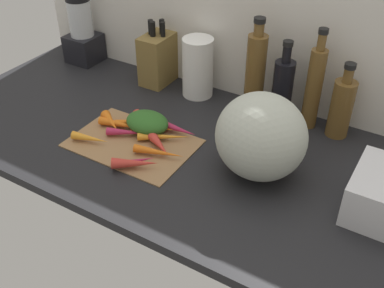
{
  "coord_description": "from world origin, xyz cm",
  "views": [
    {
      "loc": [
        68.29,
        -102.24,
        86.46
      ],
      "look_at": [
        13.1,
        -10.27,
        9.19
      ],
      "focal_mm": 43.17,
      "sensor_mm": 36.0,
      "label": 1
    }
  ],
  "objects_px": {
    "bottle_3": "(341,107)",
    "bottle_2": "(314,87)",
    "carrot_5": "(153,128)",
    "carrot_9": "(146,122)",
    "carrot_1": "(159,145)",
    "carrot_4": "(177,129)",
    "carrot_2": "(122,125)",
    "carrot_10": "(111,122)",
    "cutting_board": "(133,143)",
    "winter_squash": "(261,137)",
    "blender_appliance": "(83,34)",
    "bottle_0": "(255,73)",
    "bottle_1": "(282,89)",
    "carrot_6": "(90,138)",
    "carrot_11": "(135,163)",
    "carrot_12": "(136,161)",
    "carrot_0": "(128,132)",
    "knife_block": "(158,58)",
    "carrot_3": "(163,137)",
    "carrot_7": "(159,152)",
    "paper_towel_roll": "(198,67)"
  },
  "relations": [
    {
      "from": "bottle_3",
      "to": "bottle_2",
      "type": "bearing_deg",
      "value": 178.05
    },
    {
      "from": "carrot_5",
      "to": "carrot_9",
      "type": "bearing_deg",
      "value": 159.44
    },
    {
      "from": "carrot_1",
      "to": "carrot_4",
      "type": "xyz_separation_m",
      "value": [
        -0.0,
        0.11,
        -0.0
      ]
    },
    {
      "from": "carrot_2",
      "to": "carrot_10",
      "type": "height_order",
      "value": "carrot_10"
    },
    {
      "from": "carrot_5",
      "to": "cutting_board",
      "type": "bearing_deg",
      "value": -106.77
    },
    {
      "from": "winter_squash",
      "to": "blender_appliance",
      "type": "bearing_deg",
      "value": 161.45
    },
    {
      "from": "cutting_board",
      "to": "winter_squash",
      "type": "relative_size",
      "value": 1.49
    },
    {
      "from": "carrot_4",
      "to": "bottle_0",
      "type": "bearing_deg",
      "value": 59.8
    },
    {
      "from": "carrot_10",
      "to": "bottle_1",
      "type": "distance_m",
      "value": 0.58
    },
    {
      "from": "carrot_4",
      "to": "bottle_0",
      "type": "relative_size",
      "value": 0.38
    },
    {
      "from": "carrot_6",
      "to": "carrot_10",
      "type": "distance_m",
      "value": 0.11
    },
    {
      "from": "carrot_5",
      "to": "carrot_11",
      "type": "relative_size",
      "value": 1.04
    },
    {
      "from": "carrot_9",
      "to": "bottle_1",
      "type": "bearing_deg",
      "value": 38.55
    },
    {
      "from": "carrot_1",
      "to": "carrot_12",
      "type": "relative_size",
      "value": 1.04
    },
    {
      "from": "carrot_0",
      "to": "knife_block",
      "type": "distance_m",
      "value": 0.41
    },
    {
      "from": "winter_squash",
      "to": "blender_appliance",
      "type": "relative_size",
      "value": 0.94
    },
    {
      "from": "carrot_9",
      "to": "carrot_11",
      "type": "relative_size",
      "value": 1.0
    },
    {
      "from": "carrot_3",
      "to": "carrot_12",
      "type": "relative_size",
      "value": 1.49
    },
    {
      "from": "carrot_6",
      "to": "carrot_0",
      "type": "bearing_deg",
      "value": 47.65
    },
    {
      "from": "carrot_7",
      "to": "carrot_11",
      "type": "xyz_separation_m",
      "value": [
        -0.03,
        -0.08,
        0.0
      ]
    },
    {
      "from": "carrot_4",
      "to": "carrot_11",
      "type": "height_order",
      "value": "carrot_11"
    },
    {
      "from": "carrot_1",
      "to": "bottle_2",
      "type": "relative_size",
      "value": 0.34
    },
    {
      "from": "cutting_board",
      "to": "carrot_2",
      "type": "distance_m",
      "value": 0.09
    },
    {
      "from": "bottle_3",
      "to": "knife_block",
      "type": "bearing_deg",
      "value": 179.66
    },
    {
      "from": "carrot_3",
      "to": "bottle_3",
      "type": "height_order",
      "value": "bottle_3"
    },
    {
      "from": "carrot_9",
      "to": "bottle_3",
      "type": "relative_size",
      "value": 0.54
    },
    {
      "from": "knife_block",
      "to": "carrot_0",
      "type": "bearing_deg",
      "value": -70.62
    },
    {
      "from": "carrot_10",
      "to": "blender_appliance",
      "type": "xyz_separation_m",
      "value": [
        -0.42,
        0.35,
        0.09
      ]
    },
    {
      "from": "carrot_5",
      "to": "blender_appliance",
      "type": "xyz_separation_m",
      "value": [
        -0.56,
        0.31,
        0.1
      ]
    },
    {
      "from": "knife_block",
      "to": "blender_appliance",
      "type": "relative_size",
      "value": 0.89
    },
    {
      "from": "carrot_4",
      "to": "carrot_10",
      "type": "distance_m",
      "value": 0.23
    },
    {
      "from": "carrot_10",
      "to": "paper_towel_roll",
      "type": "xyz_separation_m",
      "value": [
        0.13,
        0.35,
        0.08
      ]
    },
    {
      "from": "blender_appliance",
      "to": "paper_towel_roll",
      "type": "bearing_deg",
      "value": -0.51
    },
    {
      "from": "carrot_1",
      "to": "bottle_2",
      "type": "height_order",
      "value": "bottle_2"
    },
    {
      "from": "bottle_0",
      "to": "bottle_2",
      "type": "xyz_separation_m",
      "value": [
        0.2,
        0.02,
        -0.0
      ]
    },
    {
      "from": "carrot_1",
      "to": "bottle_0",
      "type": "distance_m",
      "value": 0.41
    },
    {
      "from": "carrot_9",
      "to": "carrot_10",
      "type": "bearing_deg",
      "value": -150.61
    },
    {
      "from": "carrot_0",
      "to": "carrot_7",
      "type": "height_order",
      "value": "same"
    },
    {
      "from": "carrot_12",
      "to": "winter_squash",
      "type": "distance_m",
      "value": 0.38
    },
    {
      "from": "winter_squash",
      "to": "cutting_board",
      "type": "bearing_deg",
      "value": -169.74
    },
    {
      "from": "carrot_1",
      "to": "bottle_3",
      "type": "relative_size",
      "value": 0.45
    },
    {
      "from": "paper_towel_roll",
      "to": "carrot_0",
      "type": "bearing_deg",
      "value": -97.68
    },
    {
      "from": "carrot_10",
      "to": "paper_towel_roll",
      "type": "relative_size",
      "value": 0.47
    },
    {
      "from": "carrot_1",
      "to": "carrot_7",
      "type": "height_order",
      "value": "carrot_1"
    },
    {
      "from": "carrot_6",
      "to": "bottle_1",
      "type": "bearing_deg",
      "value": 44.38
    },
    {
      "from": "carrot_7",
      "to": "bottle_1",
      "type": "height_order",
      "value": "bottle_1"
    },
    {
      "from": "paper_towel_roll",
      "to": "carrot_2",
      "type": "bearing_deg",
      "value": -104.81
    },
    {
      "from": "carrot_0",
      "to": "carrot_10",
      "type": "relative_size",
      "value": 1.32
    },
    {
      "from": "blender_appliance",
      "to": "paper_towel_roll",
      "type": "height_order",
      "value": "blender_appliance"
    },
    {
      "from": "carrot_4",
      "to": "bottle_1",
      "type": "relative_size",
      "value": 0.45
    }
  ]
}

